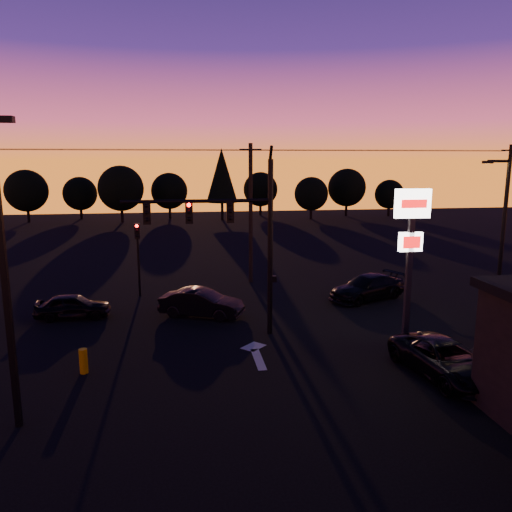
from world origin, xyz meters
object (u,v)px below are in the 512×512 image
Objects in this scene: car_left at (73,306)px; suv_parked at (445,359)px; bollard at (83,361)px; car_mid at (201,303)px; streetlight at (502,230)px; pylon_sign at (411,234)px; secondary_signal at (138,249)px; traffic_signal_mast at (235,229)px; parking_lot_light at (3,256)px; car_right at (367,287)px.

car_left is 0.76× the size of suv_parked.
suv_parked is (13.39, -2.31, 0.19)m from bollard.
bollard is at bearing -166.15° from car_left.
bollard is 7.94m from car_mid.
streetlight is at bearing 37.68° from suv_parked.
pylon_sign is at bearing -149.92° from streetlight.
car_left is (-3.04, -3.74, -2.23)m from secondary_signal.
secondary_signal reaches higher than suv_parked.
bollard is 13.59m from suv_parked.
suv_parked is at bearing -9.80° from bollard.
pylon_sign is 14.00m from bollard.
traffic_signal_mast is 10.19m from parking_lot_light.
secondary_signal is at bearing 60.88° from car_mid.
car_left is at bearing 139.59° from suv_parked.
car_left is at bearing -129.12° from secondary_signal.
car_mid is at bearing 146.87° from pylon_sign.
suv_parked is (7.23, -5.61, -4.26)m from traffic_signal_mast.
parking_lot_light is at bearing -158.35° from streetlight.
pylon_sign is at bearing 3.48° from bollard.
car_right is 10.54m from suv_parked.
traffic_signal_mast reaches higher than suv_parked.
secondary_signal is 17.99m from suv_parked.
car_mid reaches higher than bollard.
parking_lot_light reaches higher than pylon_sign.
streetlight is (14.01, 1.51, -0.52)m from traffic_signal_mast.
car_left is at bearing 174.16° from streetlight.
car_right is 1.00× the size of suv_parked.
streetlight is at bearing 13.41° from bollard.
secondary_signal is 1.02× the size of car_mid.
pylon_sign is (7.10, -2.49, -0.02)m from traffic_signal_mast.
streetlight is at bearing 6.14° from traffic_signal_mast.
streetlight is 2.17× the size of car_left.
car_mid is at bearing 174.19° from streetlight.
car_right is (14.37, 8.18, 0.23)m from bollard.
bollard is (1.24, 3.69, -4.79)m from parking_lot_light.
traffic_signal_mast is 1.26× the size of pylon_sign.
traffic_signal_mast reaches higher than pylon_sign.
pylon_sign reaches higher than car_mid.
streetlight reaches higher than car_left.
car_right is at bearing 37.27° from parking_lot_light.
pylon_sign is (14.50, 4.50, -0.36)m from parking_lot_light.
car_left reaches higher than bollard.
car_mid reaches higher than suv_parked.
car_right is (-5.80, 3.38, -3.72)m from streetlight.
bollard is (-20.17, -4.81, -3.94)m from streetlight.
car_left is 17.83m from suv_parked.
car_right is at bearing 29.67° from bollard.
car_right is (9.65, 1.81, 0.00)m from car_mid.
secondary_signal is at bearing 80.21° from parking_lot_light.
car_left is at bearing 92.89° from parking_lot_light.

